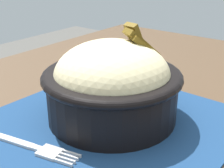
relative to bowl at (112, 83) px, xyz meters
The scene contains 3 objects.
placemat 0.07m from the bowl, ahead, with size 0.39×0.31×0.00m, color navy.
bowl is the anchor object (origin of this frame).
fork 0.13m from the bowl, 10.12° to the right, with size 0.04×0.12×0.00m.
Camera 1 is at (0.25, 0.20, 0.98)m, focal length 49.59 mm.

